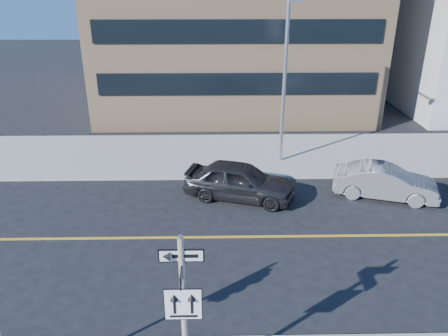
{
  "coord_description": "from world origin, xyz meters",
  "views": [
    {
      "loc": [
        0.71,
        -9.73,
        8.81
      ],
      "look_at": [
        0.97,
        4.0,
        2.79
      ],
      "focal_mm": 35.0,
      "sensor_mm": 36.0,
      "label": 1
    }
  ],
  "objects_px": {
    "parked_car_b": "(385,182)",
    "streetlight_a": "(286,71)",
    "sign_pole": "(184,308)",
    "parked_car_a": "(240,181)"
  },
  "relations": [
    {
      "from": "parked_car_b",
      "to": "streetlight_a",
      "type": "height_order",
      "value": "streetlight_a"
    },
    {
      "from": "parked_car_b",
      "to": "streetlight_a",
      "type": "relative_size",
      "value": 0.54
    },
    {
      "from": "parked_car_b",
      "to": "sign_pole",
      "type": "bearing_deg",
      "value": 157.73
    },
    {
      "from": "sign_pole",
      "to": "streetlight_a",
      "type": "height_order",
      "value": "streetlight_a"
    },
    {
      "from": "sign_pole",
      "to": "streetlight_a",
      "type": "relative_size",
      "value": 0.51
    },
    {
      "from": "sign_pole",
      "to": "parked_car_b",
      "type": "xyz_separation_m",
      "value": [
        7.99,
        9.62,
        -1.72
      ]
    },
    {
      "from": "parked_car_a",
      "to": "parked_car_b",
      "type": "relative_size",
      "value": 1.1
    },
    {
      "from": "streetlight_a",
      "to": "sign_pole",
      "type": "bearing_deg",
      "value": -106.77
    },
    {
      "from": "parked_car_b",
      "to": "streetlight_a",
      "type": "bearing_deg",
      "value": 64.92
    },
    {
      "from": "sign_pole",
      "to": "parked_car_b",
      "type": "distance_m",
      "value": 12.62
    }
  ]
}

